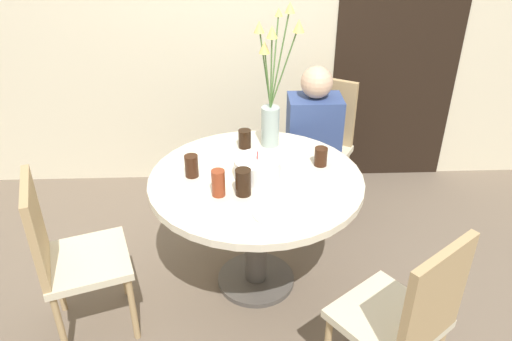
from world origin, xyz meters
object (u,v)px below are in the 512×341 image
at_px(drink_glass_0, 321,157).
at_px(drink_glass_4, 192,166).
at_px(person_guest, 312,149).
at_px(chair_left_flank, 66,251).
at_px(chair_near_front, 406,315).
at_px(drink_glass_3, 218,183).
at_px(birthday_cake, 258,169).
at_px(drink_glass_2, 243,182).
at_px(side_plate, 273,214).
at_px(chair_right_flank, 321,138).
at_px(drink_glass_1, 245,139).
at_px(flower_vase, 272,97).

xyz_separation_m(drink_glass_0, drink_glass_4, (-0.68, -0.09, 0.01)).
height_order(drink_glass_4, person_guest, person_guest).
bearing_deg(chair_left_flank, chair_near_front, -126.02).
relative_size(drink_glass_3, person_guest, 0.13).
relative_size(birthday_cake, drink_glass_4, 2.02).
xyz_separation_m(drink_glass_2, drink_glass_3, (-0.12, -0.00, 0.00)).
bearing_deg(side_plate, person_guest, 71.96).
bearing_deg(person_guest, chair_right_flank, 60.18).
xyz_separation_m(drink_glass_3, drink_glass_4, (-0.14, 0.19, -0.01)).
relative_size(chair_left_flank, drink_glass_3, 6.63).
relative_size(birthday_cake, side_plate, 1.27).
distance_m(chair_right_flank, person_guest, 0.16).
relative_size(drink_glass_0, drink_glass_1, 0.96).
xyz_separation_m(chair_near_front, side_plate, (-0.52, 0.44, 0.21)).
relative_size(chair_near_front, drink_glass_0, 8.90).
distance_m(chair_left_flank, side_plate, 1.00).
height_order(drink_glass_2, drink_glass_4, drink_glass_2).
distance_m(chair_left_flank, birthday_cake, 1.01).
distance_m(drink_glass_3, drink_glass_4, 0.24).
distance_m(chair_right_flank, flower_vase, 0.79).
bearing_deg(drink_glass_1, drink_glass_3, -105.24).
bearing_deg(chair_near_front, drink_glass_3, -75.49).
xyz_separation_m(birthday_cake, flower_vase, (0.10, 0.36, 0.24)).
bearing_deg(birthday_cake, chair_left_flank, -161.45).
bearing_deg(chair_right_flank, drink_glass_2, -89.07).
bearing_deg(person_guest, drink_glass_1, -141.38).
height_order(chair_near_front, drink_glass_1, chair_near_front).
relative_size(chair_right_flank, side_plate, 4.81).
xyz_separation_m(chair_left_flank, person_guest, (1.32, 1.02, -0.01)).
height_order(drink_glass_1, drink_glass_4, drink_glass_4).
relative_size(chair_near_front, person_guest, 0.85).
height_order(chair_near_front, drink_glass_0, chair_near_front).
xyz_separation_m(birthday_cake, drink_glass_2, (-0.08, -0.15, 0.01)).
xyz_separation_m(chair_near_front, drink_glass_1, (-0.63, 1.12, 0.26)).
bearing_deg(drink_glass_1, drink_glass_2, -91.97).
height_order(drink_glass_2, person_guest, person_guest).
bearing_deg(person_guest, drink_glass_0, -95.04).
relative_size(side_plate, drink_glass_0, 1.85).
distance_m(chair_right_flank, drink_glass_0, 0.78).
relative_size(drink_glass_0, drink_glass_3, 0.74).
height_order(chair_near_front, drink_glass_3, chair_near_front).
bearing_deg(drink_glass_3, side_plate, -34.81).
xyz_separation_m(side_plate, drink_glass_3, (-0.25, 0.18, 0.06)).
bearing_deg(drink_glass_3, chair_left_flank, -168.21).
bearing_deg(drink_glass_0, side_plate, -122.40).
bearing_deg(flower_vase, person_guest, 48.72).
distance_m(drink_glass_1, drink_glass_3, 0.52).
height_order(chair_left_flank, side_plate, chair_left_flank).
xyz_separation_m(drink_glass_3, person_guest, (0.59, 0.86, -0.28)).
bearing_deg(drink_glass_4, flower_vase, 37.65).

